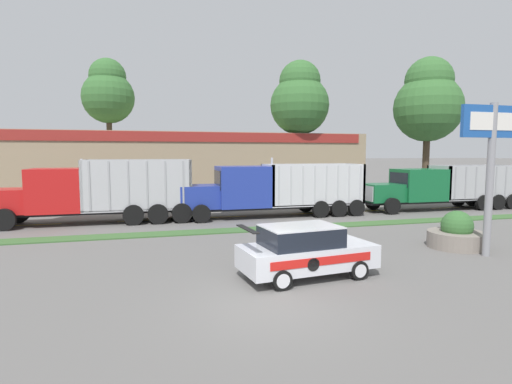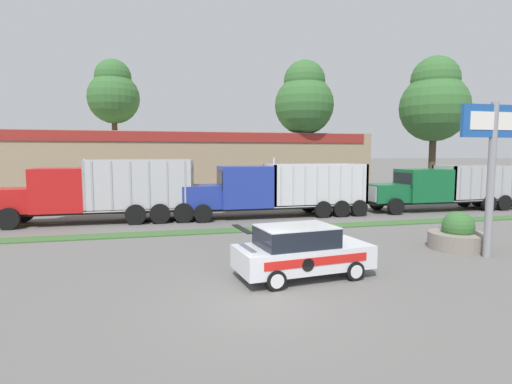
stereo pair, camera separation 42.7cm
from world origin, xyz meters
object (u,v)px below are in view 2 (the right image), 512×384
object	(u,v)px
dump_truck_mid	(260,191)
rally_car	(301,251)
dump_truck_trail	(84,194)
stone_planter	(458,235)
dump_truck_far_right	(435,189)
store_sign_post	(493,148)

from	to	relation	value
dump_truck_mid	rally_car	size ratio (longest dim) A/B	2.59
dump_truck_trail	stone_planter	size ratio (longest dim) A/B	4.56
dump_truck_far_right	stone_planter	xyz separation A→B (m)	(-6.60, -9.95, -0.97)
store_sign_post	stone_planter	distance (m)	3.90
store_sign_post	stone_planter	size ratio (longest dim) A/B	2.51
store_sign_post	dump_truck_trail	bearing A→B (deg)	144.24
dump_truck_far_right	store_sign_post	world-z (taller)	store_sign_post
rally_car	store_sign_post	bearing A→B (deg)	4.67
dump_truck_trail	store_sign_post	xyz separation A→B (m)	(16.30, -11.74, 2.50)
rally_car	store_sign_post	world-z (taller)	store_sign_post
dump_truck_far_right	dump_truck_mid	bearing A→B (deg)	179.56
dump_truck_far_right	rally_car	xyz separation A→B (m)	(-14.30, -12.06, -0.66)
dump_truck_mid	store_sign_post	world-z (taller)	store_sign_post
dump_truck_trail	stone_planter	distance (m)	19.23
rally_car	stone_planter	distance (m)	7.99
store_sign_post	dump_truck_far_right	bearing A→B (deg)	60.29
dump_truck_trail	rally_car	size ratio (longest dim) A/B	2.36
store_sign_post	dump_truck_mid	bearing A→B (deg)	117.75
dump_truck_trail	dump_truck_far_right	distance (m)	22.82
dump_truck_far_right	stone_planter	bearing A→B (deg)	-123.53
dump_truck_far_right	store_sign_post	size ratio (longest dim) A/B	1.98
rally_car	stone_planter	world-z (taller)	rally_car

